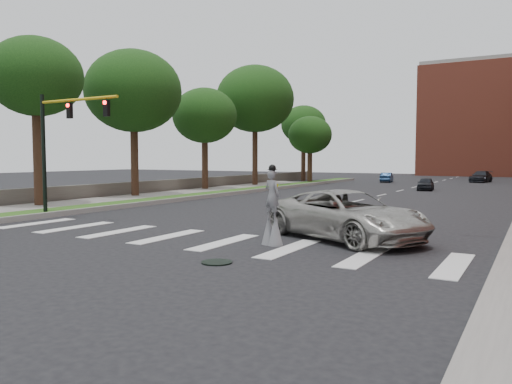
{
  "coord_description": "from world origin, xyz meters",
  "views": [
    {
      "loc": [
        11.0,
        -13.75,
        3.04
      ],
      "look_at": [
        1.5,
        2.91,
        1.7
      ],
      "focal_mm": 35.0,
      "sensor_mm": 36.0,
      "label": 1
    }
  ],
  "objects": [
    {
      "name": "car_near",
      "position": [
        1.87,
        33.89,
        0.59
      ],
      "size": [
        1.83,
        3.62,
        1.18
      ],
      "primitive_type": "imported",
      "rotation": [
        0.0,
        0.0,
        0.13
      ],
      "color": "black",
      "rests_on": "ground"
    },
    {
      "name": "ground_plane",
      "position": [
        0.0,
        0.0,
        0.0
      ],
      "size": [
        160.0,
        160.0,
        0.0
      ],
      "primitive_type": "plane",
      "color": "black",
      "rests_on": "ground"
    },
    {
      "name": "tree_3",
      "position": [
        -15.45,
        23.28,
        6.75
      ],
      "size": [
        5.84,
        5.84,
        9.27
      ],
      "color": "#331F14",
      "rests_on": "ground"
    },
    {
      "name": "tree_4",
      "position": [
        -14.89,
        31.45,
        9.04
      ],
      "size": [
        8.11,
        8.11,
        12.51
      ],
      "color": "#331F14",
      "rests_on": "ground"
    },
    {
      "name": "grass_median",
      "position": [
        -11.5,
        20.0,
        0.12
      ],
      "size": [
        2.0,
        60.0,
        0.25
      ],
      "primitive_type": "cube",
      "color": "#275117",
      "rests_on": "ground"
    },
    {
      "name": "traffic_signal",
      "position": [
        -9.78,
        3.0,
        4.15
      ],
      "size": [
        5.3,
        0.23,
        6.2
      ],
      "color": "black",
      "rests_on": "ground"
    },
    {
      "name": "stilt_performer",
      "position": [
        3.0,
        1.41,
        1.09
      ],
      "size": [
        0.83,
        0.61,
        2.79
      ],
      "rotation": [
        0.0,
        0.0,
        2.85
      ],
      "color": "#331F14",
      "rests_on": "ground"
    },
    {
      "name": "car_mid",
      "position": [
        -5.2,
        46.84,
        0.59
      ],
      "size": [
        1.75,
        3.69,
        1.17
      ],
      "primitive_type": "imported",
      "rotation": [
        0.0,
        0.0,
        3.29
      ],
      "color": "navy",
      "rests_on": "ground"
    },
    {
      "name": "tree_1",
      "position": [
        -15.07,
        5.69,
        7.74
      ],
      "size": [
        5.49,
        5.49,
        10.13
      ],
      "color": "#331F14",
      "rests_on": "ground"
    },
    {
      "name": "car_far",
      "position": [
        4.79,
        52.39,
        0.68
      ],
      "size": [
        2.54,
        4.91,
        1.36
      ],
      "primitive_type": "imported",
      "rotation": [
        0.0,
        0.0,
        -0.14
      ],
      "color": "black",
      "rests_on": "ground"
    },
    {
      "name": "tree_5",
      "position": [
        -15.43,
        44.87,
        7.15
      ],
      "size": [
        5.73,
        5.73,
        9.63
      ],
      "color": "#331F14",
      "rests_on": "ground"
    },
    {
      "name": "manhole",
      "position": [
        3.0,
        -2.0,
        0.02
      ],
      "size": [
        0.9,
        0.9,
        0.04
      ],
      "primitive_type": "cylinder",
      "color": "black",
      "rests_on": "ground"
    },
    {
      "name": "stone_wall",
      "position": [
        -17.0,
        22.0,
        0.55
      ],
      "size": [
        0.5,
        56.0,
        1.1
      ],
      "primitive_type": "cube",
      "color": "#524E47",
      "rests_on": "ground"
    },
    {
      "name": "tree_2",
      "position": [
        -15.39,
        14.18,
        7.9
      ],
      "size": [
        7.15,
        7.15,
        10.97
      ],
      "color": "#331F14",
      "rests_on": "ground"
    },
    {
      "name": "sidewalk_left",
      "position": [
        -14.5,
        10.0,
        0.09
      ],
      "size": [
        4.0,
        60.0,
        0.18
      ],
      "primitive_type": "cube",
      "color": "slate",
      "rests_on": "ground"
    },
    {
      "name": "median_curb",
      "position": [
        -10.45,
        20.0,
        0.14
      ],
      "size": [
        0.2,
        60.0,
        0.28
      ],
      "primitive_type": "cube",
      "color": "gray",
      "rests_on": "ground"
    },
    {
      "name": "suv_crossing",
      "position": [
        4.86,
        3.76,
        0.91
      ],
      "size": [
        7.21,
        5.67,
        1.82
      ],
      "primitive_type": "imported",
      "rotation": [
        0.0,
        0.0,
        1.1
      ],
      "color": "#A8A69F",
      "rests_on": "ground"
    },
    {
      "name": "tree_6",
      "position": [
        -12.11,
        39.31,
        5.57
      ],
      "size": [
        5.04,
        5.04,
        7.75
      ],
      "color": "#331F14",
      "rests_on": "ground"
    },
    {
      "name": "building_backdrop",
      "position": [
        6.0,
        78.0,
        9.0
      ],
      "size": [
        26.0,
        14.0,
        18.0
      ],
      "primitive_type": "cube",
      "color": "#AC4B36",
      "rests_on": "ground"
    }
  ]
}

